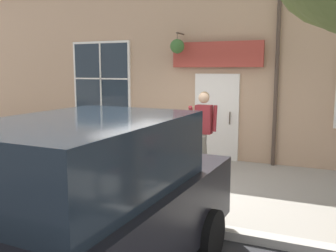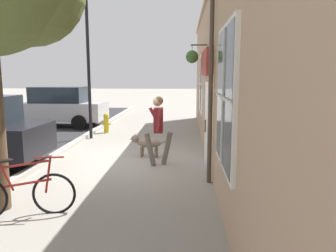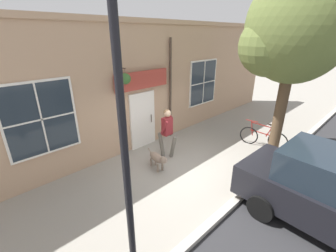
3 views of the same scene
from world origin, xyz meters
The scene contains 7 objects.
ground_plane centered at (0.00, 0.00, 0.00)m, with size 90.00×90.00×0.00m, color gray.
storefront_facade centered at (-2.34, 0.01, 2.26)m, with size 0.95×18.00×4.50m.
pedestrian_walking centered at (-0.94, 0.28, 1.05)m, with size 0.72×0.55×1.74m.
dog_on_leash centered at (-0.54, -0.52, 0.40)m, with size 1.09×0.39×0.63m.
street_tree_by_curb centered at (1.44, 3.09, 4.07)m, with size 3.02×2.72×5.87m.
leaning_bicycle centered at (1.04, 3.43, 0.38)m, with size 1.71×0.42×0.99m.
street_lamp centered at (1.77, -3.10, 3.30)m, with size 0.32×0.32×5.09m.
Camera 3 is at (4.10, -4.53, 4.02)m, focal length 24.00 mm.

